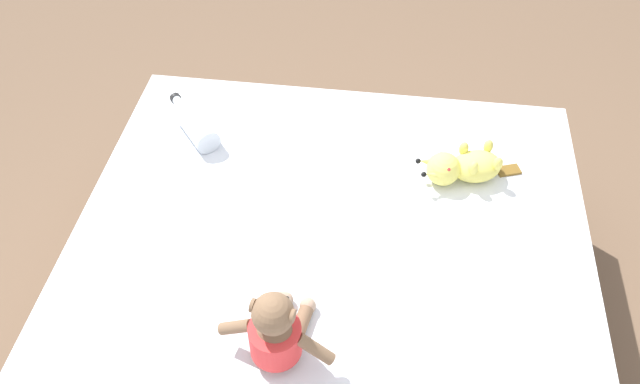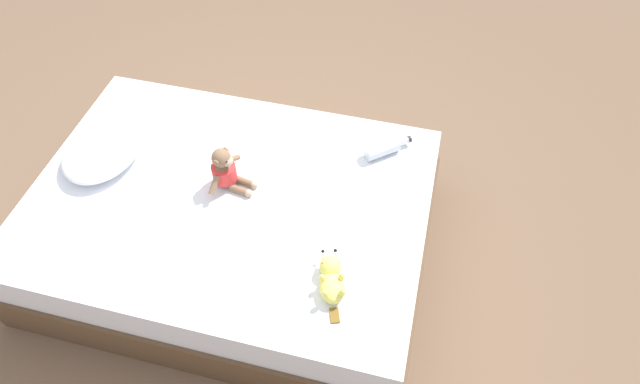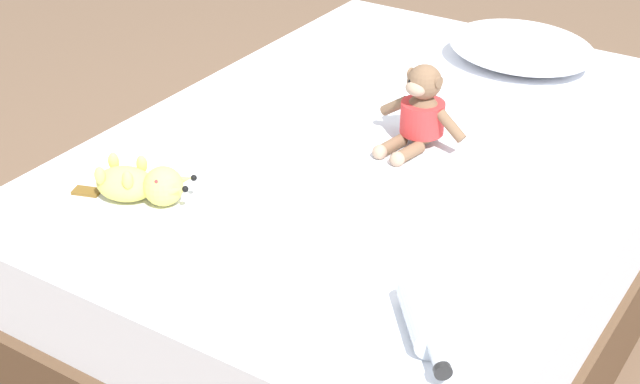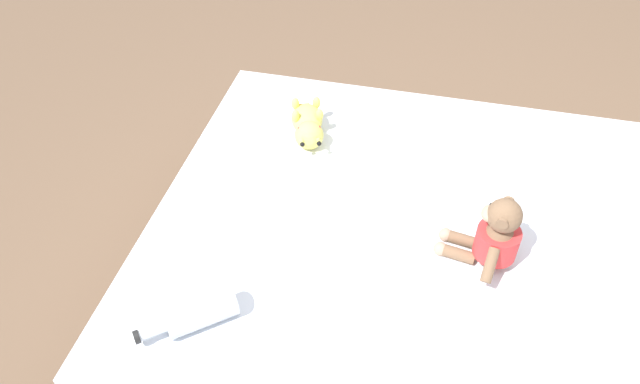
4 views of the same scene
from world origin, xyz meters
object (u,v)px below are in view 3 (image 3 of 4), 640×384
Objects in this scene: bed at (386,218)px; glass_bottle at (425,318)px; pillow at (521,47)px; plush_monkey at (420,113)px; plush_yellow_creature at (141,184)px.

glass_bottle reaches higher than bed.
pillow reaches higher than glass_bottle.
plush_monkey is (-0.01, -0.69, 0.03)m from pillow.
plush_monkey is (0.08, 0.03, 0.35)m from bed.
plush_yellow_creature is at bearing -120.13° from bed.
bed is 6.29× the size of plush_yellow_creature.
plush_yellow_creature reaches higher than bed.
pillow is at bearing 105.01° from glass_bottle.
glass_bottle is (0.83, -0.09, -0.01)m from plush_yellow_creature.
bed is at bearing 123.88° from glass_bottle.
pillow is 1.47m from glass_bottle.
plush_monkey is 0.88× the size of plush_yellow_creature.
plush_monkey is at bearing 118.37° from glass_bottle.
bed is 0.79m from pillow.
plush_yellow_creature is (-0.44, -0.64, -0.05)m from plush_monkey.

